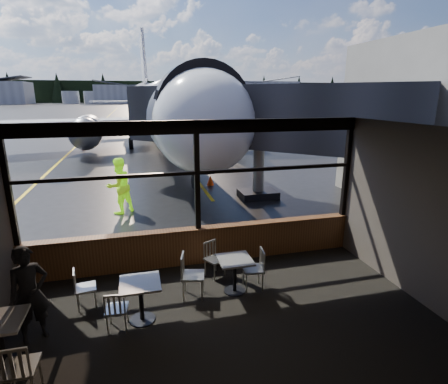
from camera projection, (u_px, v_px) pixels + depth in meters
name	position (u px, v px, depth m)	size (l,w,h in m)	color
ground_plane	(136.00, 107.00, 120.69)	(520.00, 520.00, 0.00)	black
carpet_floor	(231.00, 341.00, 5.92)	(8.00, 6.00, 0.01)	black
ceiling	(232.00, 134.00, 4.98)	(8.00, 6.00, 0.04)	#38332D
wall_right	(441.00, 224.00, 6.41)	(0.04, 6.00, 3.50)	#49413A
window_sill	(198.00, 246.00, 8.60)	(8.00, 0.28, 0.90)	#512E18
window_header	(196.00, 127.00, 7.82)	(8.00, 0.18, 0.30)	black
mullion_left	(8.00, 188.00, 7.18)	(0.12, 0.12, 2.60)	black
mullion_centre	(197.00, 177.00, 8.13)	(0.12, 0.12, 2.60)	black
mullion_right	(347.00, 168.00, 9.08)	(0.12, 0.12, 2.60)	black
window_transom	(197.00, 173.00, 8.10)	(8.00, 0.10, 0.08)	black
airliner	(159.00, 73.00, 25.46)	(30.59, 36.71, 11.22)	white
jet_bridge	(261.00, 137.00, 14.07)	(8.97, 10.96, 4.78)	#29292C
cafe_table_near	(235.00, 275.00, 7.33)	(0.69, 0.69, 0.76)	gray
cafe_table_mid	(141.00, 302.00, 6.38)	(0.72, 0.72, 0.79)	gray
cafe_table_left	(2.00, 344.00, 5.29)	(0.73, 0.73, 0.81)	#A6A099
chair_near_e	(253.00, 269.00, 7.45)	(0.49, 0.49, 0.90)	#B3AEA2
chair_near_w	(193.00, 276.00, 7.12)	(0.52, 0.52, 0.95)	#ABA59A
chair_near_n	(215.00, 260.00, 7.96)	(0.45, 0.45, 0.83)	#AAA59A
chair_mid_s	(117.00, 309.00, 6.15)	(0.43, 0.43, 0.79)	beige
chair_mid_w	(86.00, 288.00, 6.80)	(0.45, 0.45, 0.82)	#B4AFA3
chair_left_s	(20.00, 368.00, 4.71)	(0.52, 0.52, 0.95)	#AEAA9D
passenger	(30.00, 294.00, 5.80)	(0.62, 0.40, 1.69)	black
ground_crew	(119.00, 186.00, 12.19)	(0.95, 0.74, 1.96)	#BFF219
cone_nose	(210.00, 180.00, 16.21)	(0.33, 0.33, 0.46)	#FF4F08
cone_wing	(84.00, 147.00, 26.66)	(0.32, 0.32, 0.45)	#FF6708
hangar_mid	(134.00, 93.00, 180.01)	(38.00, 15.00, 10.00)	silver
hangar_right	(248.00, 91.00, 187.61)	(50.00, 20.00, 12.00)	silver
fuel_tank_a	(71.00, 97.00, 170.55)	(8.00, 8.00, 6.00)	silver
fuel_tank_b	(92.00, 97.00, 172.95)	(8.00, 8.00, 6.00)	silver
fuel_tank_c	(113.00, 97.00, 175.35)	(8.00, 8.00, 6.00)	silver
treeline	(133.00, 92.00, 203.07)	(360.00, 3.00, 12.00)	black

